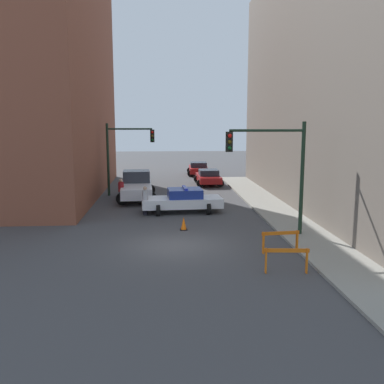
# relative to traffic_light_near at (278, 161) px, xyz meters

# --- Properties ---
(ground_plane) EXTENTS (120.00, 120.00, 0.00)m
(ground_plane) POSITION_rel_traffic_light_near_xyz_m (-4.73, -1.15, -3.53)
(ground_plane) COLOR #424244
(sidewalk_right) EXTENTS (2.40, 44.00, 0.12)m
(sidewalk_right) POSITION_rel_traffic_light_near_xyz_m (1.47, -1.15, -3.47)
(sidewalk_right) COLOR gray
(sidewalk_right) RESTS_ON ground_plane
(traffic_light_near) EXTENTS (3.64, 0.35, 5.20)m
(traffic_light_near) POSITION_rel_traffic_light_near_xyz_m (0.00, 0.00, 0.00)
(traffic_light_near) COLOR black
(traffic_light_near) RESTS_ON sidewalk_right
(traffic_light_far) EXTENTS (3.44, 0.35, 5.20)m
(traffic_light_far) POSITION_rel_traffic_light_near_xyz_m (-8.03, 11.91, -0.13)
(traffic_light_far) COLOR black
(traffic_light_far) RESTS_ON ground_plane
(police_car) EXTENTS (4.81, 2.56, 1.52)m
(police_car) POSITION_rel_traffic_light_near_xyz_m (-4.06, 5.78, -2.81)
(police_car) COLOR white
(police_car) RESTS_ON ground_plane
(white_truck) EXTENTS (2.82, 5.49, 1.90)m
(white_truck) POSITION_rel_traffic_light_near_xyz_m (-7.03, 10.32, -2.62)
(white_truck) COLOR silver
(white_truck) RESTS_ON ground_plane
(parked_car_near) EXTENTS (2.30, 4.32, 1.31)m
(parked_car_near) POSITION_rel_traffic_light_near_xyz_m (-1.33, 16.81, -2.86)
(parked_car_near) COLOR maroon
(parked_car_near) RESTS_ON ground_plane
(parked_car_mid) EXTENTS (2.39, 4.37, 1.31)m
(parked_car_mid) POSITION_rel_traffic_light_near_xyz_m (-1.62, 23.56, -2.86)
(parked_car_mid) COLOR maroon
(parked_car_mid) RESTS_ON ground_plane
(pedestrian_crossing) EXTENTS (0.41, 0.41, 1.66)m
(pedestrian_crossing) POSITION_rel_traffic_light_near_xyz_m (-6.24, 5.21, -2.67)
(pedestrian_crossing) COLOR black
(pedestrian_crossing) RESTS_ON ground_plane
(pedestrian_corner) EXTENTS (0.51, 0.51, 1.66)m
(pedestrian_corner) POSITION_rel_traffic_light_near_xyz_m (-7.93, 8.60, -2.67)
(pedestrian_corner) COLOR #474C66
(pedestrian_corner) RESTS_ON ground_plane
(barrier_front) EXTENTS (1.60, 0.29, 0.90)m
(barrier_front) POSITION_rel_traffic_light_near_xyz_m (-0.89, -4.83, -2.91)
(barrier_front) COLOR orange
(barrier_front) RESTS_ON ground_plane
(barrier_mid) EXTENTS (1.60, 0.30, 0.90)m
(barrier_mid) POSITION_rel_traffic_light_near_xyz_m (-0.46, -2.47, -2.91)
(barrier_mid) COLOR orange
(barrier_mid) RESTS_ON ground_plane
(traffic_cone) EXTENTS (0.36, 0.36, 0.66)m
(traffic_cone) POSITION_rel_traffic_light_near_xyz_m (-4.21, 1.53, -3.21)
(traffic_cone) COLOR black
(traffic_cone) RESTS_ON ground_plane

